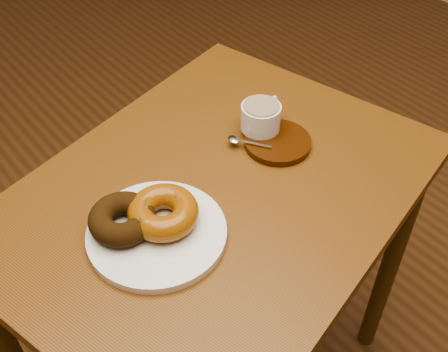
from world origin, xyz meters
TOP-DOWN VIEW (x-y plane):
  - ground at (0.00, 0.00)m, footprint 6.00×6.00m
  - cafe_table at (0.00, -0.26)m, footprint 0.97×0.82m
  - donut_plate at (-0.15, -0.29)m, footprint 0.25×0.25m
  - donut_cinnamon at (-0.19, -0.25)m, footprint 0.13×0.13m
  - donut_caramel at (-0.13, -0.28)m, footprint 0.14×0.14m
  - saucer at (0.18, -0.25)m, footprint 0.15×0.15m
  - coffee_cup at (0.18, -0.19)m, footprint 0.11×0.08m
  - teaspoon at (0.11, -0.20)m, footprint 0.06×0.08m

SIDE VIEW (x-z plane):
  - ground at x=0.00m, z-range 0.00..0.00m
  - cafe_table at x=0.00m, z-range 0.27..1.06m
  - saucer at x=0.18m, z-range 0.79..0.81m
  - donut_plate at x=-0.15m, z-range 0.79..0.81m
  - teaspoon at x=0.11m, z-range 0.81..0.81m
  - donut_cinnamon at x=-0.19m, z-range 0.81..0.85m
  - donut_caramel at x=-0.13m, z-range 0.81..0.85m
  - coffee_cup at x=0.18m, z-range 0.81..0.86m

